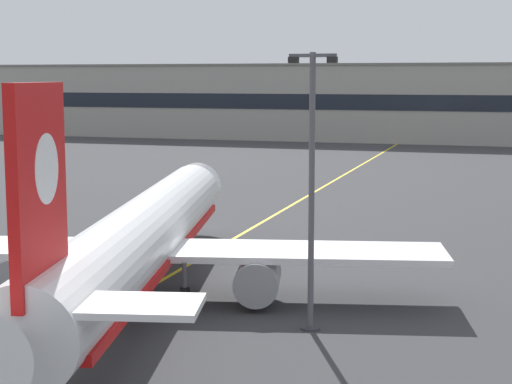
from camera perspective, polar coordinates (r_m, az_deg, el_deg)
ground_plane at (r=37.69m, az=-15.74°, el=-10.76°), size 400.00×400.00×0.00m
taxiway_centreline at (r=64.05m, az=-0.87°, el=-2.81°), size 2.38×179.99×0.01m
airliner_foreground at (r=44.51m, az=-7.84°, el=-3.20°), size 32.25×41.03×11.65m
apron_lamp_post at (r=38.79m, az=3.80°, el=0.33°), size 2.24×0.90×12.94m
safety_cone_by_nose_gear at (r=58.17m, az=0.28°, el=-3.64°), size 0.44×0.44×0.55m
terminal_building at (r=155.91m, az=10.29°, el=5.98°), size 166.33×12.40×14.24m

